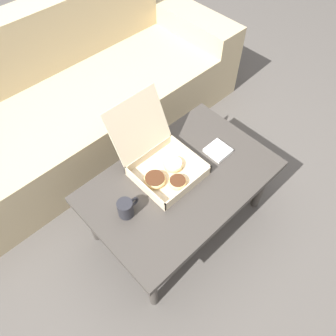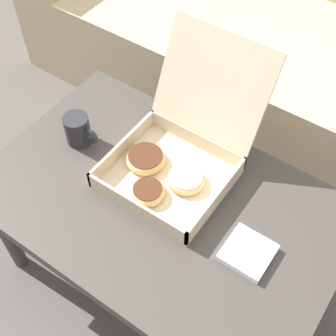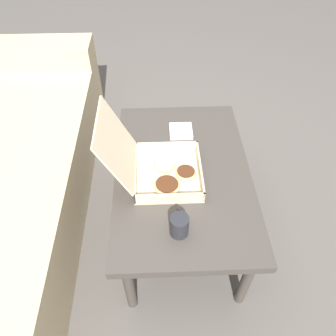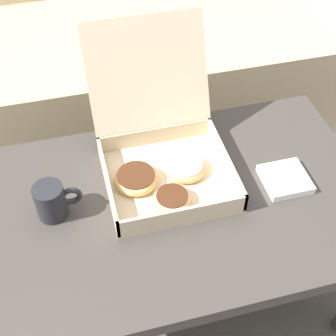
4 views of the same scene
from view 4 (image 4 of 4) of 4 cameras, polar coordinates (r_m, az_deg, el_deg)
ground_plane at (r=1.60m, az=-0.10°, el=-9.01°), size 12.00×12.00×0.00m
couch at (r=2.01m, az=-6.23°, el=15.10°), size 2.29×0.85×0.82m
coffee_table at (r=1.20m, az=1.92°, el=-5.18°), size 0.95×0.61×0.43m
pastry_box at (r=1.18m, az=-0.87°, el=1.68°), size 0.31×0.42×0.32m
coffee_mug at (r=1.13m, az=-13.95°, el=-3.92°), size 0.11×0.07×0.09m
napkin_stack at (r=1.23m, az=14.09°, el=-1.32°), size 0.11×0.11×0.02m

